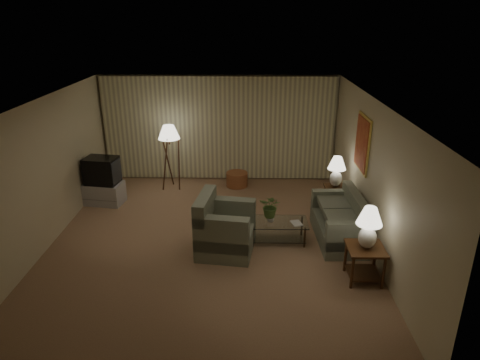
# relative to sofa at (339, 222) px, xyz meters

# --- Properties ---
(ground) EXTENTS (7.00, 7.00, 0.00)m
(ground) POSITION_rel_sofa_xyz_m (-2.50, -0.16, -0.36)
(ground) COLOR #A27C59
(ground) RESTS_ON ground
(room_shell) EXTENTS (6.04, 7.02, 2.72)m
(room_shell) POSITION_rel_sofa_xyz_m (-2.48, 1.35, 1.39)
(room_shell) COLOR beige
(room_shell) RESTS_ON ground
(sofa) EXTENTS (1.67, 0.91, 0.72)m
(sofa) POSITION_rel_sofa_xyz_m (0.00, 0.00, 0.00)
(sofa) COLOR gray
(sofa) RESTS_ON ground
(armchair) EXTENTS (1.29, 1.26, 0.86)m
(armchair) POSITION_rel_sofa_xyz_m (-2.15, -0.47, 0.07)
(armchair) COLOR gray
(armchair) RESTS_ON ground
(side_table_near) EXTENTS (0.59, 0.59, 0.60)m
(side_table_near) POSITION_rel_sofa_xyz_m (0.15, -1.35, 0.06)
(side_table_near) COLOR #381F0F
(side_table_near) RESTS_ON ground
(side_table_far) EXTENTS (0.45, 0.38, 0.60)m
(side_table_far) POSITION_rel_sofa_xyz_m (0.15, 1.25, 0.03)
(side_table_far) COLOR #381F0F
(side_table_far) RESTS_ON ground
(table_lamp_near) EXTENTS (0.41, 0.41, 0.71)m
(table_lamp_near) POSITION_rel_sofa_xyz_m (0.15, -1.35, 0.66)
(table_lamp_near) COLOR silver
(table_lamp_near) RESTS_ON side_table_near
(table_lamp_far) EXTENTS (0.39, 0.39, 0.68)m
(table_lamp_far) POSITION_rel_sofa_xyz_m (0.15, 1.25, 0.64)
(table_lamp_far) COLOR silver
(table_lamp_far) RESTS_ON side_table_far
(coffee_table) EXTENTS (1.11, 0.60, 0.41)m
(coffee_table) POSITION_rel_sofa_xyz_m (-1.17, -0.10, -0.08)
(coffee_table) COLOR silver
(coffee_table) RESTS_ON ground
(tv_cabinet) EXTENTS (0.99, 0.77, 0.50)m
(tv_cabinet) POSITION_rel_sofa_xyz_m (-5.05, 1.61, -0.11)
(tv_cabinet) COLOR #A7A7A9
(tv_cabinet) RESTS_ON ground
(crt_tv) EXTENTS (0.86, 0.72, 0.61)m
(crt_tv) POSITION_rel_sofa_xyz_m (-5.05, 1.61, 0.44)
(crt_tv) COLOR black
(crt_tv) RESTS_ON tv_cabinet
(floor_lamp) EXTENTS (0.52, 0.52, 1.61)m
(floor_lamp) POSITION_rel_sofa_xyz_m (-3.65, 2.55, 0.49)
(floor_lamp) COLOR #381F0F
(floor_lamp) RESTS_ON ground
(ottoman) EXTENTS (0.67, 0.67, 0.36)m
(ottoman) POSITION_rel_sofa_xyz_m (-2.02, 2.71, -0.18)
(ottoman) COLOR #A66138
(ottoman) RESTS_ON ground
(vase) EXTENTS (0.16, 0.16, 0.15)m
(vase) POSITION_rel_sofa_xyz_m (-1.32, -0.10, 0.13)
(vase) COLOR white
(vase) RESTS_ON coffee_table
(flowers) EXTENTS (0.51, 0.48, 0.45)m
(flowers) POSITION_rel_sofa_xyz_m (-1.32, -0.10, 0.43)
(flowers) COLOR #4E7233
(flowers) RESTS_ON vase
(book) EXTENTS (0.24, 0.28, 0.02)m
(book) POSITION_rel_sofa_xyz_m (-0.92, -0.20, 0.06)
(book) COLOR olive
(book) RESTS_ON coffee_table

